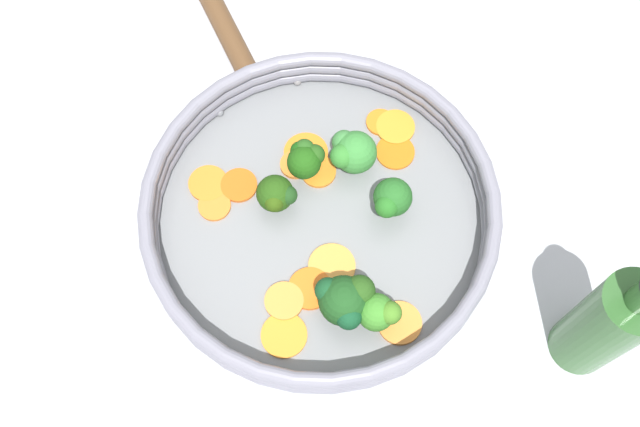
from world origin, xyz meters
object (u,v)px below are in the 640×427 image
Objects in this scene: carrot_slice_12 at (306,153)px; broccoli_floret_3 at (305,159)px; carrot_slice_2 at (395,152)px; broccoli_floret_5 at (391,200)px; carrot_slice_7 at (208,183)px; broccoli_floret_2 at (345,300)px; carrot_slice_1 at (332,266)px; carrot_slice_5 at (395,127)px; carrot_slice_9 at (284,301)px; skillet at (320,222)px; carrot_slice_6 at (214,207)px; carrot_slice_8 at (313,289)px; oil_bottle at (606,324)px; carrot_slice_0 at (295,165)px; carrot_slice_13 at (284,335)px; carrot_slice_4 at (381,122)px; carrot_slice_10 at (400,323)px; broccoli_floret_1 at (380,312)px; broccoli_floret_0 at (352,152)px; carrot_slice_3 at (319,171)px; carrot_slice_11 at (239,185)px; broccoli_floret_4 at (276,195)px.

broccoli_floret_3 is at bearing -82.85° from carrot_slice_12.
carrot_slice_2 is at bearing 20.46° from broccoli_floret_3.
broccoli_floret_5 is at bearing -31.09° from carrot_slice_12.
carrot_slice_7 is 0.20m from broccoli_floret_2.
carrot_slice_1 and carrot_slice_5 have the same top height.
skillet is at bearing 75.78° from carrot_slice_9.
skillet is 10.10× the size of carrot_slice_6.
skillet is at bearing -166.60° from broccoli_floret_5.
oil_bottle reaches higher than carrot_slice_8.
carrot_slice_9 is (0.01, -0.15, 0.00)m from carrot_slice_0.
carrot_slice_0 is 0.09m from carrot_slice_7.
carrot_slice_1 is 0.09m from broccoli_floret_5.
carrot_slice_12 is 1.05× the size of carrot_slice_13.
oil_bottle is (0.29, -0.00, 0.07)m from carrot_slice_9.
carrot_slice_0 is 0.03m from broccoli_floret_3.
carrot_slice_7 is at bearing -150.48° from carrot_slice_4.
broccoli_floret_3 is at bearing 158.21° from broccoli_floret_5.
carrot_slice_8 is 0.05m from carrot_slice_13.
carrot_slice_1 is 1.40× the size of carrot_slice_6.
carrot_slice_10 is (0.12, -0.15, -0.00)m from carrot_slice_0.
broccoli_floret_0 is at bearing 105.13° from broccoli_floret_1.
carrot_slice_3 is (-0.01, 0.05, 0.01)m from skillet.
broccoli_floret_1 is (-0.02, -0.00, 0.03)m from carrot_slice_10.
broccoli_floret_1 is (0.02, -0.22, 0.03)m from carrot_slice_4.
carrot_slice_9 reaches higher than carrot_slice_5.
carrot_slice_5 is at bearing 81.58° from broccoli_floret_2.
carrot_slice_1 is at bearing 146.03° from carrot_slice_10.
carrot_slice_11 is 0.12m from broccoli_floret_0.
broccoli_floret_3 is at bearing -22.20° from carrot_slice_0.
broccoli_floret_3 is at bearing 89.61° from carrot_slice_9.
broccoli_floret_5 reaches higher than broccoli_floret_1.
carrot_slice_12 is at bearing 41.30° from carrot_slice_6.
carrot_slice_11 is 0.84× the size of broccoli_floret_3.
broccoli_floret_3 reaches higher than carrot_slice_7.
carrot_slice_0 is 0.74× the size of broccoli_floret_4.
carrot_slice_1 is at bearing 169.84° from oil_bottle.
broccoli_floret_4 is (-0.02, -0.04, -0.00)m from broccoli_floret_3.
broccoli_floret_5 is (0.02, -0.10, 0.03)m from carrot_slice_4.
broccoli_floret_4 is (-0.04, -0.04, 0.02)m from carrot_slice_3.
carrot_slice_13 is 0.90× the size of broccoli_floret_0.
carrot_slice_9 is 0.07m from broccoli_floret_2.
broccoli_floret_0 reaches higher than carrot_slice_1.
skillet is at bearing 160.46° from oil_bottle.
broccoli_floret_0 is at bearing 111.85° from carrot_slice_10.
broccoli_floret_4 reaches higher than skillet.
carrot_slice_11 and carrot_slice_12 have the same top height.
carrot_slice_8 is 0.85× the size of broccoli_floret_0.
carrot_slice_10 is (0.09, -0.10, 0.01)m from skillet.
broccoli_floret_3 is 0.10m from broccoli_floret_5.
carrot_slice_8 is at bearing -84.69° from carrot_slice_3.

